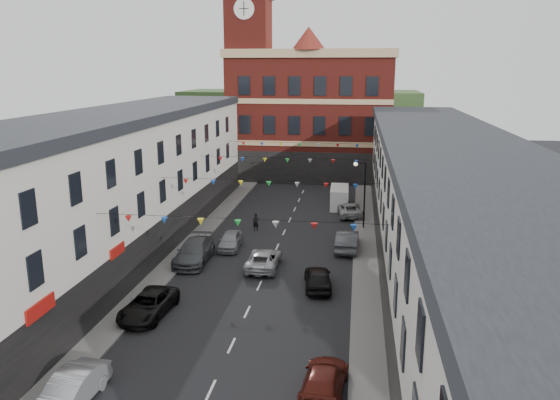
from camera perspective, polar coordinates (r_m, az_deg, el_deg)
The scene contains 20 objects.
ground at distance 36.08m, azimuth -2.18°, elevation -8.93°, with size 160.00×160.00×0.00m, color black.
pavement_left at distance 39.57m, azimuth -11.60°, elevation -7.01°, with size 1.80×64.00×0.15m, color #605E5B.
pavement_right at distance 37.40m, azimuth 8.95°, elevation -8.14°, with size 1.80×64.00×0.15m, color #605E5B.
terrace_left at distance 39.12m, azimuth -19.21°, elevation 0.33°, with size 8.40×56.00×10.70m.
terrace_right at distance 35.40m, azimuth 17.18°, elevation -1.70°, with size 8.40×56.00×9.70m.
civic_building at distance 71.19m, azimuth 3.29°, elevation 9.02°, with size 20.60×13.30×18.50m.
clock_tower at distance 69.11m, azimuth -3.26°, elevation 14.52°, with size 5.60×5.60×30.00m.
distant_hill at distance 95.70m, azimuth 2.11°, elevation 8.33°, with size 40.00×14.00×10.00m, color #2A4620.
street_lamp at distance 47.81m, azimuth 8.57°, elevation 1.49°, with size 1.10×0.36×6.00m.
car_left_b at distance 25.71m, azimuth -21.05°, elevation -18.08°, with size 1.51×4.33×1.43m, color #939499.
car_left_c at distance 32.65m, azimuth -13.59°, elevation -10.59°, with size 2.19×4.74×1.32m, color black.
car_left_d at distance 40.44m, azimuth -8.96°, elevation -5.36°, with size 2.23×5.49×1.59m, color #484C51.
car_left_e at distance 43.10m, azimuth -5.21°, elevation -4.22°, with size 1.58×3.92×1.34m, color gray.
car_right_c at distance 25.00m, azimuth 4.62°, elevation -18.28°, with size 1.81×4.46×1.29m, color #531710.
car_right_d at distance 35.49m, azimuth 3.99°, elevation -8.11°, with size 1.68×4.17×1.42m, color black.
car_right_e at distance 42.92m, azimuth 7.04°, elevation -4.18°, with size 1.65×4.74×1.56m, color #45474C.
car_right_f at distance 52.67m, azimuth 7.29°, elevation -0.98°, with size 2.14×4.65×1.29m, color #9D9FA1.
moving_car at distance 38.85m, azimuth -1.73°, elevation -6.21°, with size 2.17×4.71×1.31m, color #AEB1B5.
white_van at distance 55.81m, azimuth 6.22°, elevation 0.28°, with size 1.78×4.64×2.05m, color silver.
pedestrian at distance 47.56m, azimuth -2.54°, elevation -2.32°, with size 0.57×0.37×1.55m, color black.
Camera 1 is at (6.07, -32.76, 13.85)m, focal length 35.00 mm.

